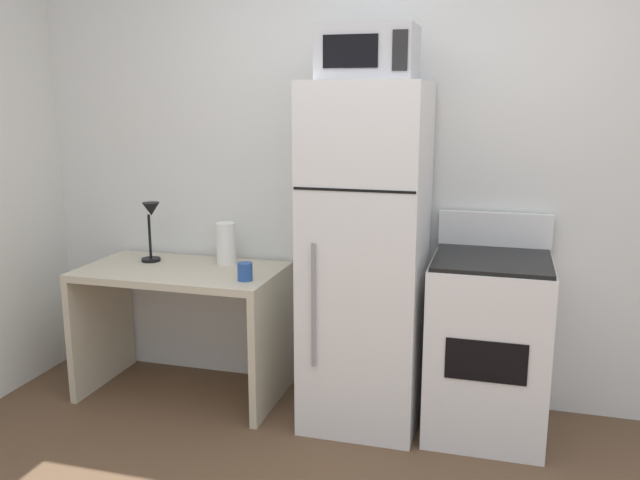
{
  "coord_description": "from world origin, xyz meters",
  "views": [
    {
      "loc": [
        0.58,
        -1.96,
        1.69
      ],
      "look_at": [
        -0.28,
        1.1,
        1.01
      ],
      "focal_mm": 37.21,
      "sensor_mm": 36.0,
      "label": 1
    }
  ],
  "objects_px": {
    "desk_lamp": "(151,222)",
    "microwave": "(368,53)",
    "coffee_mug": "(245,272)",
    "paper_towel_roll": "(226,243)",
    "refrigerator": "(366,257)",
    "oven_range": "(488,344)",
    "desk": "(183,307)"
  },
  "relations": [
    {
      "from": "coffee_mug",
      "to": "oven_range",
      "type": "distance_m",
      "value": 1.3
    },
    {
      "from": "desk_lamp",
      "to": "coffee_mug",
      "type": "height_order",
      "value": "desk_lamp"
    },
    {
      "from": "desk",
      "to": "oven_range",
      "type": "bearing_deg",
      "value": 0.61
    },
    {
      "from": "refrigerator",
      "to": "coffee_mug",
      "type": "bearing_deg",
      "value": -167.82
    },
    {
      "from": "desk",
      "to": "paper_towel_roll",
      "type": "bearing_deg",
      "value": 39.36
    },
    {
      "from": "coffee_mug",
      "to": "refrigerator",
      "type": "bearing_deg",
      "value": 12.18
    },
    {
      "from": "paper_towel_roll",
      "to": "coffee_mug",
      "type": "bearing_deg",
      "value": -51.99
    },
    {
      "from": "desk",
      "to": "microwave",
      "type": "distance_m",
      "value": 1.74
    },
    {
      "from": "microwave",
      "to": "oven_range",
      "type": "bearing_deg",
      "value": 3.68
    },
    {
      "from": "oven_range",
      "to": "microwave",
      "type": "bearing_deg",
      "value": -176.32
    },
    {
      "from": "paper_towel_roll",
      "to": "microwave",
      "type": "distance_m",
      "value": 1.36
    },
    {
      "from": "coffee_mug",
      "to": "refrigerator",
      "type": "relative_size",
      "value": 0.05
    },
    {
      "from": "desk_lamp",
      "to": "coffee_mug",
      "type": "xyz_separation_m",
      "value": [
        0.67,
        -0.23,
        -0.19
      ]
    },
    {
      "from": "coffee_mug",
      "to": "oven_range",
      "type": "height_order",
      "value": "oven_range"
    },
    {
      "from": "desk_lamp",
      "to": "coffee_mug",
      "type": "distance_m",
      "value": 0.73
    },
    {
      "from": "desk",
      "to": "oven_range",
      "type": "relative_size",
      "value": 1.02
    },
    {
      "from": "desk",
      "to": "microwave",
      "type": "height_order",
      "value": "microwave"
    },
    {
      "from": "coffee_mug",
      "to": "refrigerator",
      "type": "distance_m",
      "value": 0.64
    },
    {
      "from": "microwave",
      "to": "oven_range",
      "type": "relative_size",
      "value": 0.42
    },
    {
      "from": "desk_lamp",
      "to": "microwave",
      "type": "xyz_separation_m",
      "value": [
        1.29,
        -0.11,
        0.91
      ]
    },
    {
      "from": "desk",
      "to": "coffee_mug",
      "type": "xyz_separation_m",
      "value": [
        0.45,
        -0.14,
        0.28
      ]
    },
    {
      "from": "desk_lamp",
      "to": "microwave",
      "type": "distance_m",
      "value": 1.58
    },
    {
      "from": "desk_lamp",
      "to": "microwave",
      "type": "bearing_deg",
      "value": -4.98
    },
    {
      "from": "coffee_mug",
      "to": "refrigerator",
      "type": "height_order",
      "value": "refrigerator"
    },
    {
      "from": "coffee_mug",
      "to": "paper_towel_roll",
      "type": "xyz_separation_m",
      "value": [
        -0.24,
        0.31,
        0.07
      ]
    },
    {
      "from": "desk_lamp",
      "to": "microwave",
      "type": "relative_size",
      "value": 0.77
    },
    {
      "from": "coffee_mug",
      "to": "paper_towel_roll",
      "type": "distance_m",
      "value": 0.39
    },
    {
      "from": "refrigerator",
      "to": "paper_towel_roll",
      "type": "bearing_deg",
      "value": 168.74
    },
    {
      "from": "desk",
      "to": "refrigerator",
      "type": "distance_m",
      "value": 1.13
    },
    {
      "from": "coffee_mug",
      "to": "paper_towel_roll",
      "type": "bearing_deg",
      "value": 128.01
    },
    {
      "from": "microwave",
      "to": "oven_range",
      "type": "height_order",
      "value": "microwave"
    },
    {
      "from": "coffee_mug",
      "to": "microwave",
      "type": "distance_m",
      "value": 1.27
    }
  ]
}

